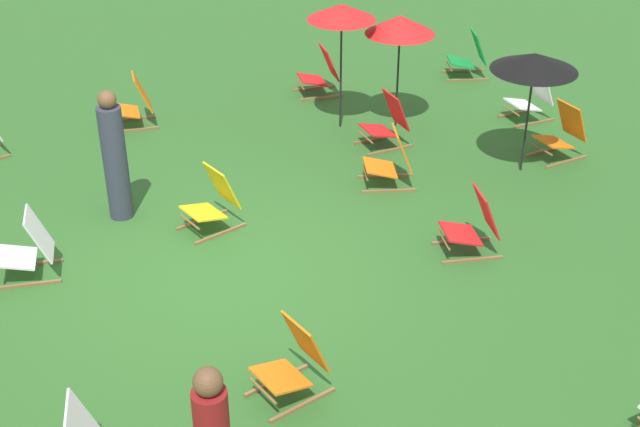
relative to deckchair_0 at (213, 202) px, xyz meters
The scene contains 16 objects.
ground_plane 1.07m from the deckchair_0, ahead, with size 40.00×40.00×0.00m, color #2D6026.
deckchair_0 is the anchor object (origin of this frame).
deckchair_1 3.35m from the deckchair_0, 112.76° to the left, with size 0.51×0.78×0.83m.
deckchair_3 6.53m from the deckchair_0, 119.71° to the left, with size 0.68×0.87×0.83m.
deckchair_5 4.58m from the deckchair_0, 140.17° to the left, with size 0.56×0.81×0.83m.
deckchair_7 3.26m from the deckchair_0, 57.32° to the left, with size 0.63×0.85×0.83m.
deckchair_8 5.28m from the deckchair_0, 89.69° to the left, with size 0.55×0.80×0.83m.
deckchair_9 3.29m from the deckchair_0, ahead, with size 0.65×0.85×0.83m.
deckchair_12 3.46m from the deckchair_0, behind, with size 0.57×0.82×0.83m.
deckchair_13 5.78m from the deckchair_0, 102.80° to the left, with size 0.49×0.77×0.83m.
deckchair_14 2.59m from the deckchair_0, 93.39° to the left, with size 0.68×0.87×0.83m.
deckchair_15 2.30m from the deckchair_0, 84.14° to the right, with size 0.60×0.83×0.83m.
umbrella_0 4.20m from the deckchair_0, 117.94° to the left, with size 1.06×1.06×1.79m.
umbrella_1 4.69m from the deckchair_0, 87.76° to the left, with size 1.19×1.19×1.76m.
umbrella_2 3.78m from the deckchair_0, 128.73° to the left, with size 1.04×1.04×1.98m.
person_0 1.36m from the deckchair_0, 125.22° to the right, with size 0.43×0.43×1.76m.
Camera 1 is at (8.41, -2.28, 5.89)m, focal length 49.27 mm.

